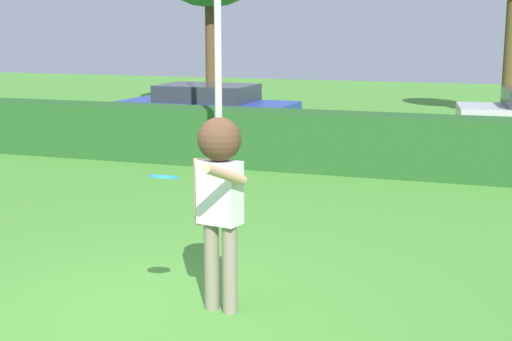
% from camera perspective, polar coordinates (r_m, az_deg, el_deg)
% --- Properties ---
extents(ground_plane, '(60.00, 60.00, 0.00)m').
position_cam_1_polar(ground_plane, '(7.03, -7.91, -10.88)').
color(ground_plane, '#4A8D33').
extents(person, '(0.56, 0.83, 1.82)m').
position_cam_1_polar(person, '(6.70, -2.84, -1.04)').
color(person, gray).
rests_on(person, ground).
extents(frisbee, '(0.25, 0.25, 0.07)m').
position_cam_1_polar(frisbee, '(6.31, -7.12, -0.48)').
color(frisbee, '#268CE5').
extents(hedge_row, '(26.00, 0.90, 1.07)m').
position_cam_1_polar(hedge_row, '(13.58, 6.08, 2.18)').
color(hedge_row, '#235522').
rests_on(hedge_row, ground).
extents(parked_car_blue, '(4.24, 1.89, 1.25)m').
position_cam_1_polar(parked_car_blue, '(17.82, -3.76, 4.82)').
color(parked_car_blue, '#263FA5').
rests_on(parked_car_blue, ground).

